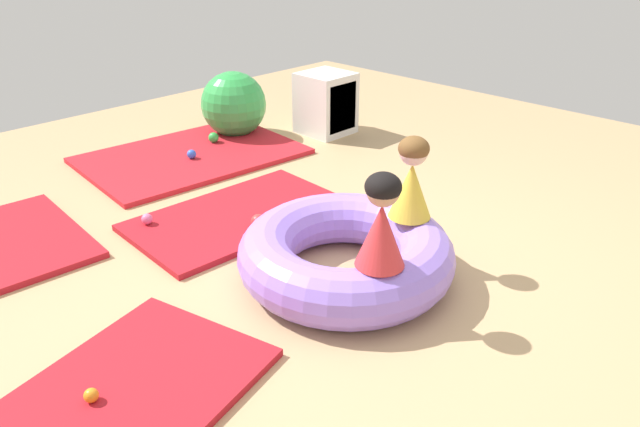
{
  "coord_description": "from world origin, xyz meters",
  "views": [
    {
      "loc": [
        -2.24,
        -1.98,
        1.83
      ],
      "look_at": [
        -0.07,
        0.15,
        0.34
      ],
      "focal_mm": 33.89,
      "sensor_mm": 36.0,
      "label": 1
    }
  ],
  "objects_px": {
    "play_ball_green": "(214,137)",
    "storage_cube": "(328,104)",
    "child_in_red": "(382,222)",
    "play_ball_orange": "(91,395)",
    "inflatable_cushion": "(346,254)",
    "exercise_ball_large": "(234,104)",
    "play_ball_blue": "(192,154)",
    "play_ball_red": "(258,221)",
    "play_ball_pink": "(147,219)",
    "child_in_yellow": "(412,179)"
  },
  "relations": [
    {
      "from": "play_ball_blue",
      "to": "play_ball_red",
      "type": "distance_m",
      "value": 1.41
    },
    {
      "from": "inflatable_cushion",
      "to": "play_ball_pink",
      "type": "relative_size",
      "value": 16.63
    },
    {
      "from": "storage_cube",
      "to": "play_ball_blue",
      "type": "bearing_deg",
      "value": 169.15
    },
    {
      "from": "storage_cube",
      "to": "play_ball_pink",
      "type": "bearing_deg",
      "value": -166.79
    },
    {
      "from": "play_ball_blue",
      "to": "storage_cube",
      "type": "height_order",
      "value": "storage_cube"
    },
    {
      "from": "play_ball_blue",
      "to": "child_in_red",
      "type": "bearing_deg",
      "value": -103.4
    },
    {
      "from": "inflatable_cushion",
      "to": "child_in_red",
      "type": "distance_m",
      "value": 0.56
    },
    {
      "from": "inflatable_cushion",
      "to": "child_in_red",
      "type": "height_order",
      "value": "child_in_red"
    },
    {
      "from": "child_in_red",
      "to": "play_ball_orange",
      "type": "height_order",
      "value": "child_in_red"
    },
    {
      "from": "child_in_yellow",
      "to": "inflatable_cushion",
      "type": "bearing_deg",
      "value": 26.87
    },
    {
      "from": "play_ball_pink",
      "to": "storage_cube",
      "type": "bearing_deg",
      "value": 13.21
    },
    {
      "from": "play_ball_green",
      "to": "play_ball_pink",
      "type": "relative_size",
      "value": 1.25
    },
    {
      "from": "play_ball_red",
      "to": "storage_cube",
      "type": "height_order",
      "value": "storage_cube"
    },
    {
      "from": "child_in_yellow",
      "to": "play_ball_blue",
      "type": "distance_m",
      "value": 2.29
    },
    {
      "from": "exercise_ball_large",
      "to": "play_ball_orange",
      "type": "bearing_deg",
      "value": -138.08
    },
    {
      "from": "play_ball_red",
      "to": "play_ball_pink",
      "type": "bearing_deg",
      "value": 129.68
    },
    {
      "from": "play_ball_red",
      "to": "play_ball_green",
      "type": "distance_m",
      "value": 1.73
    },
    {
      "from": "play_ball_blue",
      "to": "exercise_ball_large",
      "type": "distance_m",
      "value": 0.79
    },
    {
      "from": "inflatable_cushion",
      "to": "play_ball_blue",
      "type": "xyz_separation_m",
      "value": [
        0.43,
        2.1,
        -0.08
      ]
    },
    {
      "from": "inflatable_cushion",
      "to": "play_ball_green",
      "type": "bearing_deg",
      "value": 70.91
    },
    {
      "from": "play_ball_orange",
      "to": "storage_cube",
      "type": "bearing_deg",
      "value": 28.59
    },
    {
      "from": "play_ball_red",
      "to": "exercise_ball_large",
      "type": "xyz_separation_m",
      "value": [
        1.12,
        1.65,
        0.21
      ]
    },
    {
      "from": "play_ball_pink",
      "to": "play_ball_orange",
      "type": "bearing_deg",
      "value": -129.12
    },
    {
      "from": "play_ball_pink",
      "to": "play_ball_green",
      "type": "bearing_deg",
      "value": 37.89
    },
    {
      "from": "inflatable_cushion",
      "to": "play_ball_orange",
      "type": "bearing_deg",
      "value": 177.42
    },
    {
      "from": "play_ball_orange",
      "to": "storage_cube",
      "type": "xyz_separation_m",
      "value": [
        3.26,
        1.77,
        0.21
      ]
    },
    {
      "from": "play_ball_blue",
      "to": "storage_cube",
      "type": "distance_m",
      "value": 1.39
    },
    {
      "from": "child_in_yellow",
      "to": "play_ball_pink",
      "type": "distance_m",
      "value": 1.74
    },
    {
      "from": "child_in_red",
      "to": "play_ball_blue",
      "type": "xyz_separation_m",
      "value": [
        0.59,
        2.46,
        -0.47
      ]
    },
    {
      "from": "play_ball_green",
      "to": "play_ball_orange",
      "type": "height_order",
      "value": "play_ball_green"
    },
    {
      "from": "play_ball_red",
      "to": "child_in_red",
      "type": "bearing_deg",
      "value": -98.28
    },
    {
      "from": "inflatable_cushion",
      "to": "storage_cube",
      "type": "relative_size",
      "value": 2.15
    },
    {
      "from": "play_ball_blue",
      "to": "storage_cube",
      "type": "xyz_separation_m",
      "value": [
        1.35,
        -0.26,
        0.2
      ]
    },
    {
      "from": "play_ball_green",
      "to": "child_in_yellow",
      "type": "bearing_deg",
      "value": -99.89
    },
    {
      "from": "play_ball_blue",
      "to": "exercise_ball_large",
      "type": "xyz_separation_m",
      "value": [
        0.69,
        0.3,
        0.22
      ]
    },
    {
      "from": "inflatable_cushion",
      "to": "child_in_red",
      "type": "bearing_deg",
      "value": -113.82
    },
    {
      "from": "inflatable_cushion",
      "to": "play_ball_blue",
      "type": "bearing_deg",
      "value": 78.52
    },
    {
      "from": "play_ball_blue",
      "to": "play_ball_green",
      "type": "bearing_deg",
      "value": 27.8
    },
    {
      "from": "child_in_yellow",
      "to": "play_ball_red",
      "type": "bearing_deg",
      "value": -19.42
    },
    {
      "from": "play_ball_green",
      "to": "inflatable_cushion",
      "type": "bearing_deg",
      "value": -109.09
    },
    {
      "from": "play_ball_red",
      "to": "storage_cube",
      "type": "bearing_deg",
      "value": 31.51
    },
    {
      "from": "play_ball_green",
      "to": "exercise_ball_large",
      "type": "bearing_deg",
      "value": 18.16
    },
    {
      "from": "inflatable_cushion",
      "to": "play_ball_red",
      "type": "height_order",
      "value": "inflatable_cushion"
    },
    {
      "from": "play_ball_green",
      "to": "exercise_ball_large",
      "type": "xyz_separation_m",
      "value": [
        0.33,
        0.11,
        0.21
      ]
    },
    {
      "from": "child_in_yellow",
      "to": "play_ball_orange",
      "type": "height_order",
      "value": "child_in_yellow"
    },
    {
      "from": "play_ball_orange",
      "to": "child_in_yellow",
      "type": "bearing_deg",
      "value": -6.55
    },
    {
      "from": "child_in_red",
      "to": "play_ball_red",
      "type": "relative_size",
      "value": 4.95
    },
    {
      "from": "play_ball_red",
      "to": "play_ball_pink",
      "type": "relative_size",
      "value": 1.34
    },
    {
      "from": "play_ball_green",
      "to": "storage_cube",
      "type": "distance_m",
      "value": 1.1
    },
    {
      "from": "play_ball_orange",
      "to": "play_ball_red",
      "type": "bearing_deg",
      "value": 24.87
    }
  ]
}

